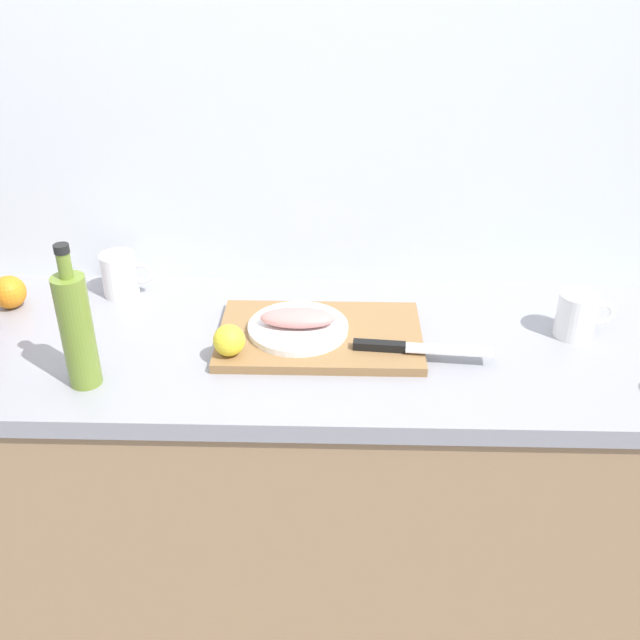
{
  "coord_description": "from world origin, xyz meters",
  "views": [
    {
      "loc": [
        0.11,
        -1.38,
        1.75
      ],
      "look_at": [
        0.07,
        0.01,
        0.95
      ],
      "focal_mm": 41.59,
      "sensor_mm": 36.0,
      "label": 1
    }
  ],
  "objects_px": {
    "cutting_board": "(320,336)",
    "olive_oil_bottle": "(77,329)",
    "orange_0": "(9,292)",
    "fish_fillet": "(298,318)",
    "coffee_mug_0": "(121,275)",
    "chef_knife": "(405,347)",
    "white_plate": "(298,328)",
    "lemon_0": "(229,340)",
    "coffee_mug_1": "(577,315)"
  },
  "relations": [
    {
      "from": "white_plate",
      "to": "orange_0",
      "type": "height_order",
      "value": "orange_0"
    },
    {
      "from": "olive_oil_bottle",
      "to": "orange_0",
      "type": "bearing_deg",
      "value": 131.42
    },
    {
      "from": "chef_knife",
      "to": "orange_0",
      "type": "bearing_deg",
      "value": 172.39
    },
    {
      "from": "cutting_board",
      "to": "fish_fillet",
      "type": "height_order",
      "value": "fish_fillet"
    },
    {
      "from": "cutting_board",
      "to": "coffee_mug_1",
      "type": "distance_m",
      "value": 0.57
    },
    {
      "from": "white_plate",
      "to": "chef_knife",
      "type": "bearing_deg",
      "value": -18.52
    },
    {
      "from": "chef_knife",
      "to": "coffee_mug_1",
      "type": "xyz_separation_m",
      "value": [
        0.38,
        0.11,
        0.02
      ]
    },
    {
      "from": "lemon_0",
      "to": "coffee_mug_1",
      "type": "relative_size",
      "value": 0.53
    },
    {
      "from": "coffee_mug_0",
      "to": "coffee_mug_1",
      "type": "bearing_deg",
      "value": -8.92
    },
    {
      "from": "fish_fillet",
      "to": "olive_oil_bottle",
      "type": "relative_size",
      "value": 0.55
    },
    {
      "from": "cutting_board",
      "to": "coffee_mug_1",
      "type": "bearing_deg",
      "value": 3.65
    },
    {
      "from": "cutting_board",
      "to": "coffee_mug_0",
      "type": "bearing_deg",
      "value": 157.62
    },
    {
      "from": "white_plate",
      "to": "lemon_0",
      "type": "relative_size",
      "value": 3.3
    },
    {
      "from": "olive_oil_bottle",
      "to": "chef_knife",
      "type": "bearing_deg",
      "value": 9.14
    },
    {
      "from": "chef_knife",
      "to": "lemon_0",
      "type": "relative_size",
      "value": 4.38
    },
    {
      "from": "white_plate",
      "to": "orange_0",
      "type": "xyz_separation_m",
      "value": [
        -0.69,
        0.13,
        0.01
      ]
    },
    {
      "from": "orange_0",
      "to": "olive_oil_bottle",
      "type": "bearing_deg",
      "value": -48.58
    },
    {
      "from": "coffee_mug_0",
      "to": "white_plate",
      "type": "bearing_deg",
      "value": -24.23
    },
    {
      "from": "cutting_board",
      "to": "olive_oil_bottle",
      "type": "bearing_deg",
      "value": -159.16
    },
    {
      "from": "olive_oil_bottle",
      "to": "white_plate",
      "type": "bearing_deg",
      "value": 23.36
    },
    {
      "from": "lemon_0",
      "to": "coffee_mug_0",
      "type": "height_order",
      "value": "coffee_mug_0"
    },
    {
      "from": "chef_knife",
      "to": "coffee_mug_1",
      "type": "distance_m",
      "value": 0.4
    },
    {
      "from": "white_plate",
      "to": "coffee_mug_0",
      "type": "distance_m",
      "value": 0.48
    },
    {
      "from": "coffee_mug_0",
      "to": "orange_0",
      "type": "distance_m",
      "value": 0.26
    },
    {
      "from": "lemon_0",
      "to": "olive_oil_bottle",
      "type": "distance_m",
      "value": 0.3
    },
    {
      "from": "cutting_board",
      "to": "lemon_0",
      "type": "relative_size",
      "value": 6.66
    },
    {
      "from": "white_plate",
      "to": "coffee_mug_1",
      "type": "relative_size",
      "value": 1.76
    },
    {
      "from": "cutting_board",
      "to": "coffee_mug_0",
      "type": "distance_m",
      "value": 0.53
    },
    {
      "from": "fish_fillet",
      "to": "coffee_mug_0",
      "type": "relative_size",
      "value": 1.32
    },
    {
      "from": "olive_oil_bottle",
      "to": "coffee_mug_0",
      "type": "distance_m",
      "value": 0.38
    },
    {
      "from": "fish_fillet",
      "to": "lemon_0",
      "type": "height_order",
      "value": "lemon_0"
    },
    {
      "from": "fish_fillet",
      "to": "coffee_mug_1",
      "type": "xyz_separation_m",
      "value": [
        0.61,
        0.03,
        -0.0
      ]
    },
    {
      "from": "coffee_mug_1",
      "to": "olive_oil_bottle",
      "type": "bearing_deg",
      "value": -168.31
    },
    {
      "from": "white_plate",
      "to": "fish_fillet",
      "type": "height_order",
      "value": "fish_fillet"
    },
    {
      "from": "fish_fillet",
      "to": "orange_0",
      "type": "xyz_separation_m",
      "value": [
        -0.69,
        0.13,
        -0.01
      ]
    },
    {
      "from": "white_plate",
      "to": "lemon_0",
      "type": "bearing_deg",
      "value": -144.52
    },
    {
      "from": "cutting_board",
      "to": "chef_knife",
      "type": "bearing_deg",
      "value": -22.2
    },
    {
      "from": "white_plate",
      "to": "fish_fillet",
      "type": "distance_m",
      "value": 0.03
    },
    {
      "from": "white_plate",
      "to": "coffee_mug_1",
      "type": "bearing_deg",
      "value": 3.08
    },
    {
      "from": "chef_knife",
      "to": "coffee_mug_0",
      "type": "distance_m",
      "value": 0.72
    },
    {
      "from": "lemon_0",
      "to": "orange_0",
      "type": "bearing_deg",
      "value": 157.75
    },
    {
      "from": "chef_knife",
      "to": "coffee_mug_0",
      "type": "relative_size",
      "value": 2.34
    },
    {
      "from": "lemon_0",
      "to": "orange_0",
      "type": "distance_m",
      "value": 0.59
    },
    {
      "from": "cutting_board",
      "to": "orange_0",
      "type": "distance_m",
      "value": 0.75
    },
    {
      "from": "lemon_0",
      "to": "olive_oil_bottle",
      "type": "height_order",
      "value": "olive_oil_bottle"
    },
    {
      "from": "white_plate",
      "to": "olive_oil_bottle",
      "type": "height_order",
      "value": "olive_oil_bottle"
    },
    {
      "from": "cutting_board",
      "to": "coffee_mug_0",
      "type": "height_order",
      "value": "coffee_mug_0"
    },
    {
      "from": "fish_fillet",
      "to": "chef_knife",
      "type": "height_order",
      "value": "fish_fillet"
    },
    {
      "from": "fish_fillet",
      "to": "white_plate",
      "type": "bearing_deg",
      "value": -14.04
    },
    {
      "from": "cutting_board",
      "to": "olive_oil_bottle",
      "type": "height_order",
      "value": "olive_oil_bottle"
    }
  ]
}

